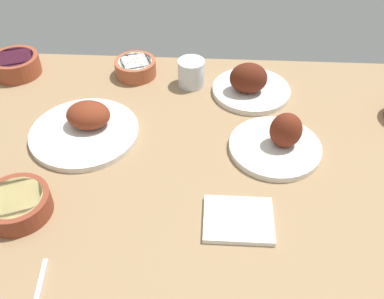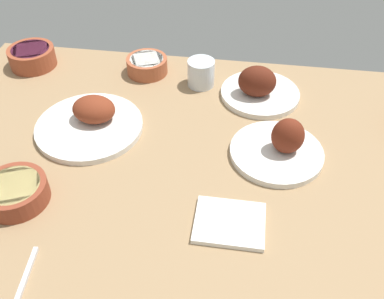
# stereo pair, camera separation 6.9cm
# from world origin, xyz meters

# --- Properties ---
(dining_table) EXTENTS (1.40, 0.90, 0.04)m
(dining_table) POSITION_xyz_m (0.00, 0.00, 0.02)
(dining_table) COLOR #937551
(dining_table) RESTS_ON ground
(plate_far_side) EXTENTS (0.22, 0.22, 0.10)m
(plate_far_side) POSITION_xyz_m (0.15, 0.26, 0.07)
(plate_far_side) COLOR silver
(plate_far_side) RESTS_ON dining_table
(plate_near_viewer) EXTENTS (0.27, 0.27, 0.08)m
(plate_near_viewer) POSITION_xyz_m (-0.27, 0.07, 0.06)
(plate_near_viewer) COLOR silver
(plate_near_viewer) RESTS_ON dining_table
(plate_center_main) EXTENTS (0.22, 0.22, 0.11)m
(plate_center_main) POSITION_xyz_m (0.21, 0.03, 0.07)
(plate_center_main) COLOR silver
(plate_center_main) RESTS_ON dining_table
(bowl_pasta) EXTENTS (0.14, 0.14, 0.05)m
(bowl_pasta) POSITION_xyz_m (-0.35, -0.19, 0.07)
(bowl_pasta) COLOR brown
(bowl_pasta) RESTS_ON dining_table
(bowl_cream) EXTENTS (0.12, 0.12, 0.05)m
(bowl_cream) POSITION_xyz_m (-0.19, 0.34, 0.07)
(bowl_cream) COLOR #A35133
(bowl_cream) RESTS_ON dining_table
(bowl_onions) EXTENTS (0.14, 0.14, 0.06)m
(bowl_onions) POSITION_xyz_m (-0.54, 0.33, 0.07)
(bowl_onions) COLOR brown
(bowl_onions) RESTS_ON dining_table
(water_tumbler) EXTENTS (0.08, 0.08, 0.08)m
(water_tumbler) POSITION_xyz_m (-0.02, 0.30, 0.08)
(water_tumbler) COLOR silver
(water_tumbler) RESTS_ON dining_table
(folded_napkin) EXTENTS (0.14, 0.12, 0.01)m
(folded_napkin) POSITION_xyz_m (0.11, -0.19, 0.05)
(folded_napkin) COLOR white
(folded_napkin) RESTS_ON dining_table
(fork_loose) EXTENTS (0.03, 0.16, 0.01)m
(fork_loose) POSITION_xyz_m (-0.25, -0.39, 0.04)
(fork_loose) COLOR silver
(fork_loose) RESTS_ON dining_table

